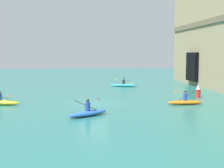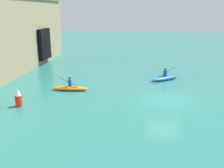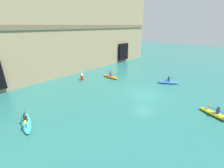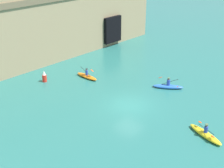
{
  "view_description": "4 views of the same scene",
  "coord_description": "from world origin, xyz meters",
  "views": [
    {
      "loc": [
        26.42,
        -0.86,
        4.28
      ],
      "look_at": [
        -2.6,
        1.87,
        1.36
      ],
      "focal_mm": 50.0,
      "sensor_mm": 36.0,
      "label": 1
    },
    {
      "loc": [
        -17.69,
        2.14,
        6.38
      ],
      "look_at": [
        -0.54,
        3.88,
        1.27
      ],
      "focal_mm": 40.0,
      "sensor_mm": 36.0,
      "label": 2
    },
    {
      "loc": [
        -15.45,
        -8.72,
        8.16
      ],
      "look_at": [
        -2.89,
        3.09,
        1.37
      ],
      "focal_mm": 24.0,
      "sensor_mm": 36.0,
      "label": 3
    },
    {
      "loc": [
        -19.69,
        -16.48,
        14.14
      ],
      "look_at": [
        0.06,
        2.29,
        1.43
      ],
      "focal_mm": 50.0,
      "sensor_mm": 36.0,
      "label": 4
    }
  ],
  "objects": [
    {
      "name": "ground_plane",
      "position": [
        0.0,
        0.0,
        0.0
      ],
      "size": [
        120.0,
        120.0,
        0.0
      ],
      "primitive_type": "plane",
      "color": "#28706B"
    },
    {
      "name": "kayak_orange",
      "position": [
        1.53,
        7.58,
        0.22
      ],
      "size": [
        0.78,
        3.03,
        1.22
      ],
      "rotation": [
        0.0,
        0.0,
        4.73
      ],
      "color": "orange",
      "rests_on": "ground"
    },
    {
      "name": "kayak_blue",
      "position": [
        5.54,
        -0.55,
        0.25
      ],
      "size": [
        2.39,
        2.97,
        1.23
      ],
      "rotation": [
        0.0,
        0.0,
        5.33
      ],
      "color": "blue",
      "rests_on": "ground"
    },
    {
      "name": "marker_buoy",
      "position": [
        -2.33,
        10.16,
        0.59
      ],
      "size": [
        0.48,
        0.48,
        1.28
      ],
      "color": "red",
      "rests_on": "ground"
    }
  ]
}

